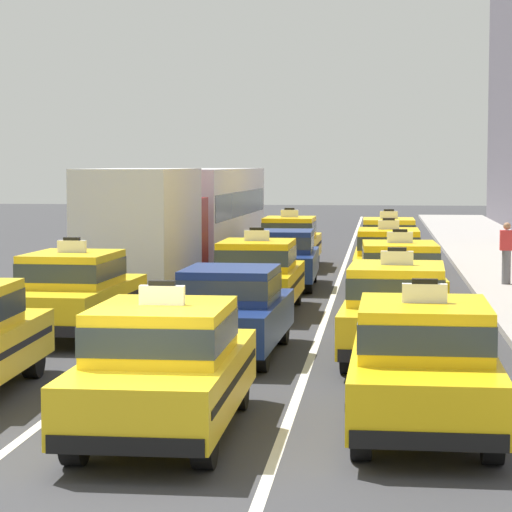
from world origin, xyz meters
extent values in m
plane|color=#353538|center=(0.00, 0.00, 0.00)|extent=(160.00, 160.00, 0.00)
cube|color=silver|center=(-1.60, 20.00, 0.00)|extent=(0.14, 80.00, 0.01)
cube|color=silver|center=(1.60, 20.00, 0.00)|extent=(0.14, 80.00, 0.01)
cylinder|color=black|center=(-2.68, 4.85, 0.32)|extent=(0.26, 0.65, 0.64)
cube|color=black|center=(-3.44, 5.50, 0.42)|extent=(1.71, 0.20, 0.20)
cylinder|color=black|center=(-3.88, 10.80, 0.32)|extent=(0.27, 0.65, 0.64)
cylinder|color=black|center=(-2.41, 10.74, 0.32)|extent=(0.27, 0.65, 0.64)
cylinder|color=black|center=(-4.00, 7.74, 0.32)|extent=(0.27, 0.65, 0.64)
cylinder|color=black|center=(-2.53, 7.68, 0.32)|extent=(0.27, 0.65, 0.64)
cube|color=yellow|center=(-3.21, 9.24, 0.67)|extent=(1.98, 4.57, 0.70)
cube|color=black|center=(-3.21, 9.24, 0.72)|extent=(1.98, 4.21, 0.10)
cube|color=yellow|center=(-3.21, 9.09, 1.34)|extent=(1.68, 2.16, 0.64)
cube|color=#2D3842|center=(-3.21, 9.09, 1.34)|extent=(1.70, 2.18, 0.35)
cube|color=white|center=(-3.21, 9.09, 1.78)|extent=(0.56, 0.14, 0.24)
cube|color=black|center=(-3.21, 9.09, 1.93)|extent=(0.32, 0.12, 0.06)
cube|color=black|center=(-3.12, 11.45, 0.42)|extent=(1.71, 0.21, 0.20)
cube|color=black|center=(-3.29, 7.03, 0.42)|extent=(1.71, 0.21, 0.20)
cylinder|color=black|center=(-4.24, 18.12, 0.32)|extent=(0.25, 0.64, 0.64)
cylinder|color=black|center=(-2.34, 18.10, 0.32)|extent=(0.25, 0.64, 0.64)
cylinder|color=black|center=(-4.28, 14.22, 0.32)|extent=(0.25, 0.64, 0.64)
cylinder|color=black|center=(-2.38, 14.20, 0.32)|extent=(0.25, 0.64, 0.64)
cube|color=maroon|center=(-3.28, 19.09, 1.37)|extent=(2.12, 2.22, 2.10)
cube|color=#2D3842|center=(-3.27, 20.16, 1.67)|extent=(1.93, 0.08, 0.76)
cube|color=silver|center=(-3.31, 15.83, 1.92)|extent=(2.35, 5.22, 2.70)
cylinder|color=black|center=(-4.13, 29.83, 0.32)|extent=(0.26, 0.65, 0.64)
cylinder|color=black|center=(-2.13, 29.77, 0.32)|extent=(0.26, 0.65, 0.64)
cylinder|color=black|center=(-4.33, 23.11, 0.32)|extent=(0.26, 0.65, 0.64)
cylinder|color=black|center=(-2.33, 23.05, 0.32)|extent=(0.26, 0.65, 0.64)
cube|color=silver|center=(-3.23, 26.44, 1.77)|extent=(2.84, 11.27, 2.90)
cube|color=#2D3842|center=(-3.23, 26.44, 2.02)|extent=(2.84, 10.82, 0.84)
cube|color=black|center=(-3.06, 31.99, 2.97)|extent=(2.13, 0.14, 0.36)
cylinder|color=black|center=(-0.62, 2.92, 0.32)|extent=(0.24, 0.64, 0.64)
cylinder|color=black|center=(0.85, 2.93, 0.32)|extent=(0.24, 0.64, 0.64)
cylinder|color=black|center=(-0.61, -0.14, 0.32)|extent=(0.24, 0.64, 0.64)
cylinder|color=black|center=(0.86, -0.13, 0.32)|extent=(0.24, 0.64, 0.64)
cube|color=yellow|center=(0.12, 1.39, 0.67)|extent=(1.81, 4.51, 0.70)
cube|color=black|center=(0.12, 1.39, 0.72)|extent=(1.83, 4.15, 0.10)
cube|color=yellow|center=(0.12, 1.24, 1.34)|extent=(1.61, 2.10, 0.64)
cube|color=#2D3842|center=(0.12, 1.24, 1.34)|extent=(1.63, 2.12, 0.35)
cube|color=white|center=(0.12, 1.24, 1.78)|extent=(0.56, 0.12, 0.24)
cube|color=black|center=(0.12, 1.24, 1.93)|extent=(0.32, 0.11, 0.06)
cube|color=black|center=(0.11, 3.60, 0.42)|extent=(1.71, 0.14, 0.20)
cube|color=black|center=(0.13, -0.82, 0.42)|extent=(1.71, 0.14, 0.20)
cylinder|color=black|center=(-0.49, 8.64, 0.32)|extent=(0.26, 0.65, 0.64)
cylinder|color=black|center=(0.95, 8.60, 0.32)|extent=(0.26, 0.65, 0.64)
cylinder|color=black|center=(-0.58, 5.81, 0.32)|extent=(0.26, 0.65, 0.64)
cylinder|color=black|center=(0.86, 5.76, 0.32)|extent=(0.26, 0.65, 0.64)
cube|color=navy|center=(0.19, 7.20, 0.65)|extent=(1.89, 4.35, 0.66)
cube|color=navy|center=(0.18, 7.10, 1.28)|extent=(1.62, 1.95, 0.60)
cube|color=#2D3842|center=(0.18, 7.10, 1.28)|extent=(1.64, 1.97, 0.33)
cylinder|color=black|center=(-0.70, 14.52, 0.32)|extent=(0.25, 0.64, 0.64)
cylinder|color=black|center=(0.77, 14.50, 0.32)|extent=(0.25, 0.64, 0.64)
cylinder|color=black|center=(-0.73, 11.46, 0.32)|extent=(0.25, 0.64, 0.64)
cylinder|color=black|center=(0.74, 11.44, 0.32)|extent=(0.25, 0.64, 0.64)
cube|color=yellow|center=(0.02, 12.98, 0.67)|extent=(1.84, 4.52, 0.70)
cube|color=black|center=(0.02, 12.98, 0.72)|extent=(1.86, 4.16, 0.10)
cube|color=yellow|center=(0.02, 12.83, 1.34)|extent=(1.62, 2.12, 0.64)
cube|color=#2D3842|center=(0.02, 12.83, 1.34)|extent=(1.64, 2.14, 0.35)
cube|color=white|center=(0.02, 12.83, 1.78)|extent=(0.56, 0.13, 0.24)
cube|color=black|center=(0.02, 12.83, 1.93)|extent=(0.32, 0.11, 0.06)
cube|color=black|center=(0.04, 15.19, 0.42)|extent=(1.71, 0.16, 0.20)
cube|color=black|center=(0.00, 10.77, 0.42)|extent=(1.71, 0.16, 0.20)
cylinder|color=black|center=(-0.58, 19.71, 0.32)|extent=(0.25, 0.64, 0.64)
cylinder|color=black|center=(0.86, 19.74, 0.32)|extent=(0.25, 0.64, 0.64)
cylinder|color=black|center=(-0.53, 16.88, 0.32)|extent=(0.25, 0.64, 0.64)
cylinder|color=black|center=(0.91, 16.90, 0.32)|extent=(0.25, 0.64, 0.64)
cube|color=navy|center=(0.16, 18.31, 0.65)|extent=(1.84, 4.33, 0.66)
cube|color=navy|center=(0.16, 18.21, 1.28)|extent=(1.59, 1.93, 0.60)
cube|color=#2D3842|center=(0.16, 18.21, 1.28)|extent=(1.61, 1.95, 0.33)
cylinder|color=black|center=(-0.88, 25.79, 0.32)|extent=(0.25, 0.64, 0.64)
cylinder|color=black|center=(0.60, 25.78, 0.32)|extent=(0.25, 0.64, 0.64)
cylinder|color=black|center=(-0.90, 22.73, 0.32)|extent=(0.25, 0.64, 0.64)
cylinder|color=black|center=(0.57, 22.72, 0.32)|extent=(0.25, 0.64, 0.64)
cube|color=yellow|center=(-0.15, 24.26, 0.67)|extent=(1.84, 4.52, 0.70)
cube|color=black|center=(-0.15, 24.26, 0.72)|extent=(1.86, 4.16, 0.10)
cube|color=yellow|center=(-0.15, 24.11, 1.34)|extent=(1.62, 2.11, 0.64)
cube|color=#2D3842|center=(-0.15, 24.11, 1.34)|extent=(1.64, 2.13, 0.35)
cube|color=white|center=(-0.15, 24.11, 1.78)|extent=(0.56, 0.12, 0.24)
cube|color=black|center=(-0.15, 24.11, 1.93)|extent=(0.32, 0.11, 0.06)
cube|color=black|center=(-0.13, 26.47, 0.42)|extent=(1.71, 0.16, 0.20)
cube|color=black|center=(-0.17, 22.05, 0.42)|extent=(1.71, 0.16, 0.20)
cylinder|color=black|center=(2.62, 3.50, 0.32)|extent=(0.25, 0.64, 0.64)
cylinder|color=black|center=(4.10, 3.48, 0.32)|extent=(0.25, 0.64, 0.64)
cylinder|color=black|center=(2.59, 0.44, 0.32)|extent=(0.25, 0.64, 0.64)
cylinder|color=black|center=(4.07, 0.42, 0.32)|extent=(0.25, 0.64, 0.64)
cube|color=yellow|center=(3.35, 1.96, 0.67)|extent=(1.84, 4.52, 0.70)
cube|color=black|center=(3.35, 1.96, 0.72)|extent=(1.86, 4.16, 0.10)
cube|color=yellow|center=(3.35, 1.81, 1.34)|extent=(1.62, 2.12, 0.64)
cube|color=#2D3842|center=(3.35, 1.81, 1.34)|extent=(1.64, 2.14, 0.35)
cube|color=white|center=(3.35, 1.81, 1.78)|extent=(0.56, 0.13, 0.24)
cube|color=black|center=(3.35, 1.81, 1.93)|extent=(0.32, 0.11, 0.06)
cube|color=black|center=(3.37, 4.17, 0.42)|extent=(1.71, 0.16, 0.20)
cube|color=black|center=(3.32, -0.25, 0.42)|extent=(1.71, 0.16, 0.20)
cylinder|color=black|center=(2.40, 8.79, 0.32)|extent=(0.26, 0.65, 0.64)
cylinder|color=black|center=(3.88, 8.73, 0.32)|extent=(0.26, 0.65, 0.64)
cylinder|color=black|center=(2.29, 5.73, 0.32)|extent=(0.26, 0.65, 0.64)
cylinder|color=black|center=(3.76, 5.68, 0.32)|extent=(0.26, 0.65, 0.64)
cube|color=yellow|center=(3.08, 7.23, 0.67)|extent=(1.97, 4.56, 0.70)
cube|color=black|center=(3.08, 7.23, 0.72)|extent=(1.97, 4.21, 0.10)
cube|color=yellow|center=(3.08, 7.08, 1.34)|extent=(1.68, 2.16, 0.64)
cube|color=#2D3842|center=(3.08, 7.08, 1.34)|extent=(1.70, 2.18, 0.35)
cube|color=white|center=(3.08, 7.08, 1.78)|extent=(0.56, 0.14, 0.24)
cube|color=black|center=(3.08, 7.08, 1.93)|extent=(0.32, 0.12, 0.06)
cube|color=black|center=(3.16, 9.44, 0.42)|extent=(1.71, 0.20, 0.20)
cube|color=black|center=(3.00, 5.02, 0.42)|extent=(1.71, 0.20, 0.20)
cylinder|color=black|center=(2.42, 14.17, 0.32)|extent=(0.26, 0.65, 0.64)
cylinder|color=black|center=(3.90, 14.22, 0.32)|extent=(0.26, 0.65, 0.64)
cylinder|color=black|center=(2.52, 11.12, 0.32)|extent=(0.26, 0.65, 0.64)
cylinder|color=black|center=(4.00, 11.16, 0.32)|extent=(0.26, 0.65, 0.64)
cube|color=yellow|center=(3.21, 12.67, 0.67)|extent=(1.95, 4.56, 0.70)
cube|color=black|center=(3.21, 12.67, 0.72)|extent=(1.96, 4.20, 0.10)
cube|color=yellow|center=(3.22, 12.52, 1.34)|extent=(1.67, 2.15, 0.64)
cube|color=#2D3842|center=(3.22, 12.52, 1.34)|extent=(1.69, 2.17, 0.35)
cube|color=white|center=(3.22, 12.52, 1.78)|extent=(0.56, 0.14, 0.24)
cube|color=black|center=(3.22, 12.52, 1.93)|extent=(0.32, 0.12, 0.06)
cube|color=black|center=(3.14, 14.88, 0.42)|extent=(1.71, 0.20, 0.20)
cube|color=black|center=(3.28, 10.46, 0.42)|extent=(1.71, 0.20, 0.20)
cylinder|color=black|center=(2.27, 19.31, 0.32)|extent=(0.24, 0.64, 0.64)
cylinder|color=black|center=(3.74, 19.31, 0.32)|extent=(0.24, 0.64, 0.64)
cylinder|color=black|center=(2.27, 16.25, 0.32)|extent=(0.24, 0.64, 0.64)
cylinder|color=black|center=(3.74, 16.25, 0.32)|extent=(0.24, 0.64, 0.64)
cube|color=yellow|center=(3.00, 17.78, 0.67)|extent=(1.80, 4.50, 0.70)
cube|color=black|center=(3.00, 17.78, 0.72)|extent=(1.82, 4.14, 0.10)
cube|color=yellow|center=(3.00, 17.63, 1.34)|extent=(1.60, 2.10, 0.64)
cube|color=#2D3842|center=(3.00, 17.63, 1.34)|extent=(1.62, 2.12, 0.35)
cube|color=white|center=(3.00, 17.63, 1.78)|extent=(0.56, 0.12, 0.24)
cube|color=black|center=(3.00, 17.63, 1.93)|extent=(0.32, 0.11, 0.06)
cube|color=black|center=(3.01, 19.99, 0.42)|extent=(1.71, 0.14, 0.20)
cube|color=black|center=(3.00, 15.57, 0.42)|extent=(1.71, 0.14, 0.20)
cylinder|color=black|center=(2.30, 25.13, 0.32)|extent=(0.25, 0.64, 0.64)
cylinder|color=black|center=(3.77, 25.14, 0.32)|extent=(0.25, 0.64, 0.64)
cylinder|color=black|center=(2.32, 22.07, 0.32)|extent=(0.25, 0.64, 0.64)
cylinder|color=black|center=(3.80, 22.08, 0.32)|extent=(0.25, 0.64, 0.64)
cube|color=yellow|center=(3.05, 23.60, 0.67)|extent=(1.84, 4.52, 0.70)
cube|color=black|center=(3.05, 23.60, 0.72)|extent=(1.86, 4.16, 0.10)
cube|color=yellow|center=(3.05, 23.45, 1.34)|extent=(1.62, 2.11, 0.64)
cube|color=#2D3842|center=(3.05, 23.45, 1.34)|extent=(1.64, 2.14, 0.35)
cube|color=white|center=(3.05, 23.45, 1.78)|extent=(0.56, 0.13, 0.24)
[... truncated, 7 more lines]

